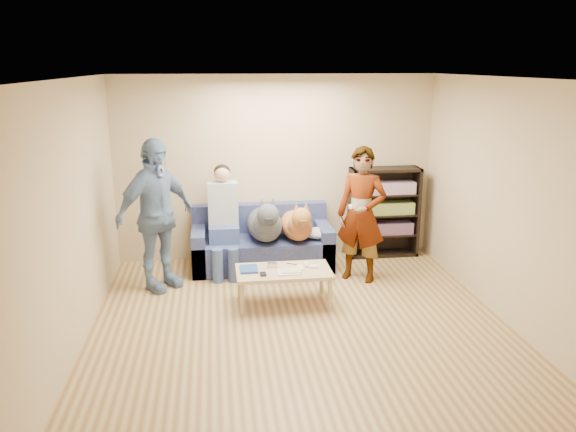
{
  "coord_description": "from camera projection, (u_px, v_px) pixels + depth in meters",
  "views": [
    {
      "loc": [
        -0.86,
        -5.3,
        2.74
      ],
      "look_at": [
        0.0,
        1.2,
        0.95
      ],
      "focal_mm": 35.0,
      "sensor_mm": 36.0,
      "label": 1
    }
  ],
  "objects": [
    {
      "name": "wallet",
      "position": [
        263.0,
        274.0,
        6.36
      ],
      "size": [
        0.07,
        0.12,
        0.02
      ],
      "primitive_type": "cube",
      "color": "black",
      "rests_on": "coffee_table"
    },
    {
      "name": "controller_a",
      "position": [
        306.0,
        265.0,
        6.64
      ],
      "size": [
        0.04,
        0.13,
        0.03
      ],
      "primitive_type": "cube",
      "color": "silver",
      "rests_on": "coffee_table"
    },
    {
      "name": "wall_back",
      "position": [
        276.0,
        168.0,
        7.94
      ],
      "size": [
        4.5,
        0.0,
        4.5
      ],
      "primitive_type": "plane",
      "rotation": [
        1.57,
        0.0,
        0.0
      ],
      "color": "tan",
      "rests_on": "ground"
    },
    {
      "name": "magazine",
      "position": [
        291.0,
        270.0,
        6.44
      ],
      "size": [
        0.22,
        0.17,
        0.01
      ],
      "primitive_type": "cube",
      "color": "#B8B593",
      "rests_on": "coffee_table"
    },
    {
      "name": "person_seated",
      "position": [
        224.0,
        216.0,
        7.48
      ],
      "size": [
        0.4,
        0.73,
        1.47
      ],
      "color": "#3F4D8C",
      "rests_on": "sofa"
    },
    {
      "name": "controller_b",
      "position": [
        314.0,
        267.0,
        6.57
      ],
      "size": [
        0.09,
        0.06,
        0.03
      ],
      "primitive_type": "cube",
      "color": "white",
      "rests_on": "coffee_table"
    },
    {
      "name": "coffee_table",
      "position": [
        284.0,
        274.0,
        6.52
      ],
      "size": [
        1.1,
        0.6,
        0.42
      ],
      "color": "tan",
      "rests_on": "ground"
    },
    {
      "name": "dog_gray",
      "position": [
        265.0,
        223.0,
        7.51
      ],
      "size": [
        0.47,
        1.28,
        0.69
      ],
      "color": "#4E4F58",
      "rests_on": "sofa"
    },
    {
      "name": "wall_left",
      "position": [
        68.0,
        222.0,
        5.27
      ],
      "size": [
        0.0,
        5.0,
        5.0
      ],
      "primitive_type": "plane",
      "rotation": [
        1.57,
        0.0,
        1.57
      ],
      "color": "tan",
      "rests_on": "ground"
    },
    {
      "name": "dog_tan",
      "position": [
        297.0,
        224.0,
        7.56
      ],
      "size": [
        0.42,
        1.17,
        0.61
      ],
      "color": "#BB5E39",
      "rests_on": "sofa"
    },
    {
      "name": "wall_front",
      "position": [
        374.0,
        327.0,
        3.16
      ],
      "size": [
        4.5,
        0.0,
        4.5
      ],
      "primitive_type": "plane",
      "rotation": [
        -1.57,
        0.0,
        0.0
      ],
      "color": "tan",
      "rests_on": "ground"
    },
    {
      "name": "ground",
      "position": [
        303.0,
        333.0,
        5.9
      ],
      "size": [
        5.0,
        5.0,
        0.0
      ],
      "primitive_type": "plane",
      "color": "olive",
      "rests_on": "ground"
    },
    {
      "name": "sofa",
      "position": [
        262.0,
        246.0,
        7.79
      ],
      "size": [
        1.9,
        0.85,
        0.82
      ],
      "color": "#515B93",
      "rests_on": "ground"
    },
    {
      "name": "pen_black",
      "position": [
        292.0,
        264.0,
        6.69
      ],
      "size": [
        0.13,
        0.08,
        0.01
      ],
      "primitive_type": "cylinder",
      "rotation": [
        0.0,
        1.57,
        -0.52
      ],
      "color": "black",
      "rests_on": "coffee_table"
    },
    {
      "name": "wall_right",
      "position": [
        517.0,
        206.0,
        5.84
      ],
      "size": [
        0.0,
        5.0,
        5.0
      ],
      "primitive_type": "plane",
      "rotation": [
        1.57,
        0.0,
        -1.57
      ],
      "color": "tan",
      "rests_on": "ground"
    },
    {
      "name": "headphone_cup_b",
      "position": [
        300.0,
        267.0,
        6.59
      ],
      "size": [
        0.07,
        0.07,
        0.02
      ],
      "primitive_type": "cylinder",
      "color": "white",
      "rests_on": "coffee_table"
    },
    {
      "name": "notebook_blue",
      "position": [
        249.0,
        269.0,
        6.5
      ],
      "size": [
        0.2,
        0.26,
        0.03
      ],
      "primitive_type": "cube",
      "color": "#1B4596",
      "rests_on": "coffee_table"
    },
    {
      "name": "pen_orange",
      "position": [
        284.0,
        275.0,
        6.35
      ],
      "size": [
        0.13,
        0.06,
        0.01
      ],
      "primitive_type": "cylinder",
      "rotation": [
        0.0,
        1.57,
        0.35
      ],
      "color": "orange",
      "rests_on": "coffee_table"
    },
    {
      "name": "person_standing_left",
      "position": [
        156.0,
        215.0,
        6.85
      ],
      "size": [
        1.13,
        1.09,
        1.89
      ],
      "primitive_type": "imported",
      "rotation": [
        0.0,
        0.0,
        0.75
      ],
      "color": "#768BBC",
      "rests_on": "ground"
    },
    {
      "name": "camera_silver",
      "position": [
        272.0,
        265.0,
        6.6
      ],
      "size": [
        0.11,
        0.06,
        0.05
      ],
      "primitive_type": "cube",
      "color": "#ACACB0",
      "rests_on": "coffee_table"
    },
    {
      "name": "ceiling",
      "position": [
        305.0,
        79.0,
        5.21
      ],
      "size": [
        5.0,
        5.0,
        0.0
      ],
      "primitive_type": "plane",
      "rotation": [
        3.14,
        0.0,
        0.0
      ],
      "color": "white",
      "rests_on": "ground"
    },
    {
      "name": "person_standing_right",
      "position": [
        361.0,
        215.0,
        7.15
      ],
      "size": [
        0.76,
        0.69,
        1.74
      ],
      "primitive_type": "imported",
      "rotation": [
        0.0,
        0.0,
        -0.56
      ],
      "color": "gray",
      "rests_on": "ground"
    },
    {
      "name": "bookshelf",
      "position": [
        384.0,
        210.0,
        8.14
      ],
      "size": [
        1.0,
        0.34,
        1.3
      ],
      "color": "black",
      "rests_on": "ground"
    },
    {
      "name": "headphone_cup_a",
      "position": [
        301.0,
        269.0,
        6.51
      ],
      "size": [
        0.07,
        0.07,
        0.02
      ],
      "primitive_type": "cylinder",
      "color": "white",
      "rests_on": "coffee_table"
    },
    {
      "name": "papers",
      "position": [
        289.0,
        272.0,
        6.42
      ],
      "size": [
        0.26,
        0.2,
        0.02
      ],
      "primitive_type": "cube",
      "color": "silver",
      "rests_on": "coffee_table"
    },
    {
      "name": "held_controller",
      "position": [
        350.0,
        207.0,
        6.89
      ],
      "size": [
        0.06,
        0.12,
        0.03
      ],
      "primitive_type": "cube",
      "rotation": [
        0.0,
        0.0,
        -0.21
      ],
      "color": "silver",
      "rests_on": "person_standing_right"
    },
    {
      "name": "blanket",
      "position": [
        318.0,
        233.0,
        7.66
      ],
      "size": [
        0.41,
        0.35,
        0.14
      ],
      "primitive_type": "ellipsoid",
      "color": "#ABAAAF",
      "rests_on": "sofa"
    }
  ]
}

